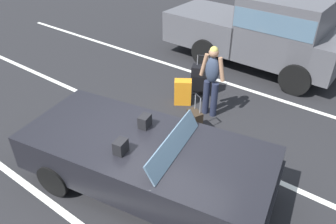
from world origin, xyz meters
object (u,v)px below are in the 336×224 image
object	(u,v)px
traveler_person	(212,78)
suitcase_medium_bright	(183,92)
parked_pickup_truck_near	(266,30)
suitcase_large_black	(201,80)
suitcase_small_carryon	(194,121)
convertible_car	(157,163)

from	to	relation	value
traveler_person	suitcase_medium_bright	bearing A→B (deg)	-94.13
parked_pickup_truck_near	suitcase_medium_bright	bearing A→B (deg)	-101.38
suitcase_large_black	suitcase_medium_bright	xyz separation A→B (m)	(-0.09, -0.68, -0.06)
suitcase_medium_bright	suitcase_small_carryon	xyz separation A→B (m)	(0.84, -0.79, -0.05)
convertible_car	traveler_person	world-z (taller)	traveler_person
traveler_person	suitcase_small_carryon	bearing A→B (deg)	3.47
suitcase_medium_bright	suitcase_small_carryon	distance (m)	1.15
suitcase_small_carryon	parked_pickup_truck_near	size ratio (longest dim) A/B	0.17
suitcase_medium_bright	traveler_person	world-z (taller)	traveler_person
suitcase_medium_bright	suitcase_small_carryon	world-z (taller)	suitcase_small_carryon
convertible_car	suitcase_small_carryon	world-z (taller)	convertible_car
convertible_car	suitcase_small_carryon	bearing A→B (deg)	92.04
convertible_car	traveler_person	distance (m)	2.59
suitcase_medium_bright	suitcase_small_carryon	size ratio (longest dim) A/B	0.71
suitcase_small_carryon	traveler_person	size ratio (longest dim) A/B	0.53
parked_pickup_truck_near	suitcase_small_carryon	bearing A→B (deg)	-86.28
suitcase_large_black	traveler_person	bearing A→B (deg)	21.41
suitcase_medium_bright	parked_pickup_truck_near	world-z (taller)	parked_pickup_truck_near
convertible_car	suitcase_large_black	bearing A→B (deg)	99.02
suitcase_small_carryon	suitcase_large_black	bearing A→B (deg)	-127.71
suitcase_large_black	suitcase_medium_bright	bearing A→B (deg)	-29.85
suitcase_small_carryon	traveler_person	xyz separation A→B (m)	(-0.08, 0.77, 0.68)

